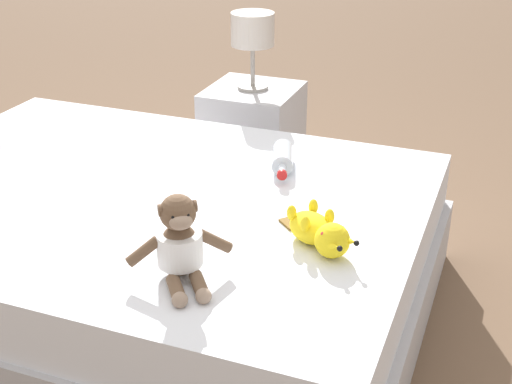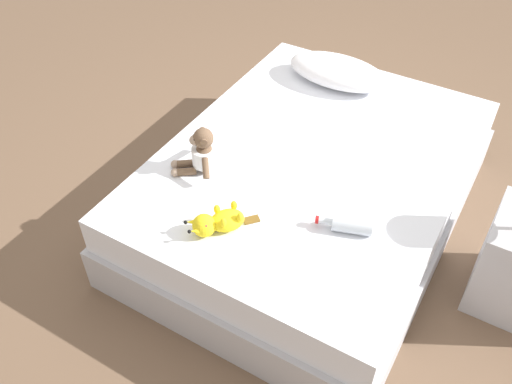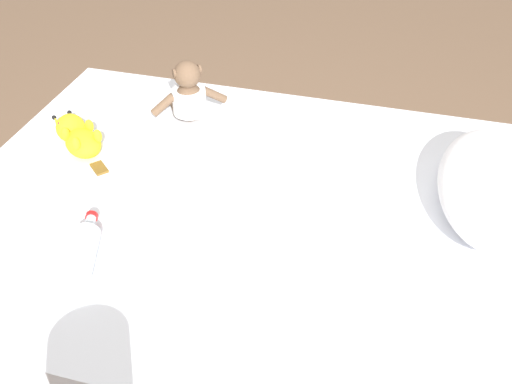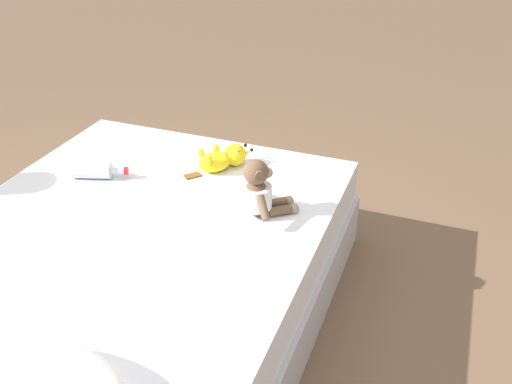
# 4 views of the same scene
# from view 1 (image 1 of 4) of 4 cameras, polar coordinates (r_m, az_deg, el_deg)

# --- Properties ---
(ground_plane) EXTENTS (16.00, 16.00, 0.00)m
(ground_plane) POSITION_cam_1_polar(r_m,az_deg,el_deg) (2.61, -8.69, -8.71)
(ground_plane) COLOR brown
(bed) EXTENTS (1.42, 1.92, 0.44)m
(bed) POSITION_cam_1_polar(r_m,az_deg,el_deg) (2.50, -9.02, -4.57)
(bed) COLOR #B2B2B7
(bed) RESTS_ON ground_plane
(plush_monkey) EXTENTS (0.25, 0.26, 0.24)m
(plush_monkey) POSITION_cam_1_polar(r_m,az_deg,el_deg) (1.86, -6.10, -4.22)
(plush_monkey) COLOR brown
(plush_monkey) RESTS_ON bed
(plush_yellow_creature) EXTENTS (0.25, 0.29, 0.10)m
(plush_yellow_creature) POSITION_cam_1_polar(r_m,az_deg,el_deg) (2.02, 5.14, -3.23)
(plush_yellow_creature) COLOR yellow
(plush_yellow_creature) RESTS_ON bed
(glass_bottle) EXTENTS (0.25, 0.13, 0.07)m
(glass_bottle) POSITION_cam_1_polar(r_m,az_deg,el_deg) (2.52, 2.15, 2.73)
(glass_bottle) COLOR silver
(glass_bottle) RESTS_ON bed
(nightstand) EXTENTS (0.40, 0.40, 0.48)m
(nightstand) POSITION_cam_1_polar(r_m,az_deg,el_deg) (3.36, -0.25, 4.43)
(nightstand) COLOR #B2B2B7
(nightstand) RESTS_ON ground_plane
(bedside_lamp) EXTENTS (0.19, 0.19, 0.34)m
(bedside_lamp) POSITION_cam_1_polar(r_m,az_deg,el_deg) (3.21, -0.27, 12.66)
(bedside_lamp) COLOR gray
(bedside_lamp) RESTS_ON nightstand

